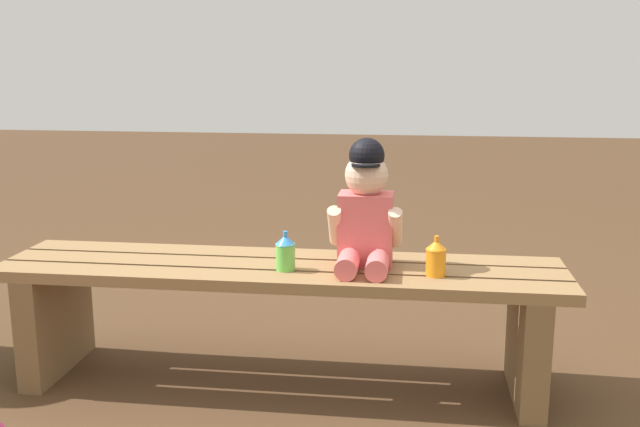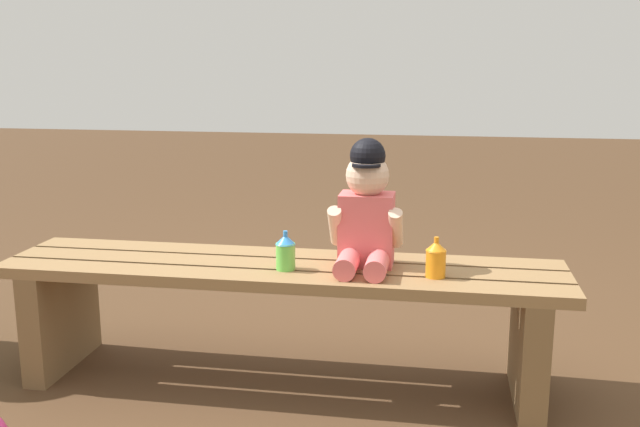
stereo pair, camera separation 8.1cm
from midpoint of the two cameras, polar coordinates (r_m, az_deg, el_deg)
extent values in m
plane|color=#4C331E|center=(2.45, -2.01, -13.18)|extent=(16.00, 16.00, 0.00)
cube|color=olive|center=(2.19, -2.81, -5.44)|extent=(1.80, 0.12, 0.04)
cube|color=olive|center=(2.31, -2.08, -4.43)|extent=(1.80, 0.12, 0.04)
cube|color=olive|center=(2.44, -1.42, -3.52)|extent=(1.80, 0.12, 0.04)
cube|color=brown|center=(2.64, -19.02, -7.61)|extent=(0.08, 0.40, 0.37)
cube|color=brown|center=(2.36, 17.19, -9.90)|extent=(0.08, 0.40, 0.37)
cube|color=#E56666|center=(2.28, 4.74, -1.26)|extent=(0.17, 0.12, 0.23)
sphere|color=beige|center=(2.24, 4.82, 3.04)|extent=(0.14, 0.14, 0.14)
cylinder|color=black|center=(2.20, 4.75, 3.84)|extent=(0.09, 0.09, 0.01)
sphere|color=black|center=(2.24, 4.85, 4.58)|extent=(0.11, 0.11, 0.11)
cylinder|color=#F06B6B|center=(2.19, 3.25, -4.00)|extent=(0.07, 0.16, 0.07)
cylinder|color=#F06B6B|center=(2.18, 5.61, -4.10)|extent=(0.07, 0.16, 0.07)
cylinder|color=beige|center=(2.26, 2.31, -0.99)|extent=(0.04, 0.12, 0.14)
cylinder|color=beige|center=(2.24, 7.07, -1.17)|extent=(0.04, 0.12, 0.14)
cylinder|color=#66CC4C|center=(2.23, -1.70, -3.43)|extent=(0.06, 0.06, 0.08)
cone|color=#338CE5|center=(2.22, -1.71, -2.07)|extent=(0.06, 0.06, 0.03)
cylinder|color=#338CE5|center=(2.21, -1.71, -1.62)|extent=(0.01, 0.01, 0.02)
cylinder|color=orange|center=(2.19, 10.22, -3.92)|extent=(0.06, 0.06, 0.08)
cone|color=orange|center=(2.18, 10.28, -2.54)|extent=(0.06, 0.06, 0.03)
cylinder|color=orange|center=(2.17, 10.30, -2.08)|extent=(0.01, 0.01, 0.02)
camera|label=1|loc=(0.04, -88.94, 0.23)|focal=40.33mm
camera|label=2|loc=(0.04, 91.06, -0.23)|focal=40.33mm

